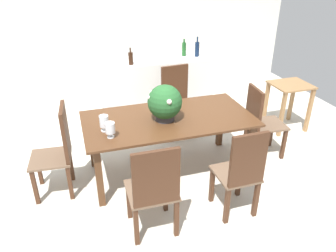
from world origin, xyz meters
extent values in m
plane|color=beige|center=(0.00, 0.00, 0.00)|extent=(7.04, 7.04, 0.00)
cube|color=silver|center=(0.00, 2.60, 1.30)|extent=(6.40, 0.10, 2.60)
cube|color=#4C2D19|center=(0.00, -0.09, 0.74)|extent=(2.01, 1.02, 0.03)
cube|color=#4C2D19|center=(-0.90, -0.49, 0.37)|extent=(0.07, 0.07, 0.73)
cube|color=#4C2D19|center=(0.90, -0.49, 0.37)|extent=(0.07, 0.07, 0.73)
cube|color=#4C2D19|center=(-0.90, 0.31, 0.37)|extent=(0.07, 0.07, 0.73)
cube|color=#4C2D19|center=(0.90, 0.31, 0.37)|extent=(0.07, 0.07, 0.73)
cube|color=#422616|center=(-1.56, 0.11, 0.22)|extent=(0.05, 0.05, 0.44)
cube|color=#422616|center=(-1.59, -0.26, 0.22)|extent=(0.05, 0.05, 0.44)
cube|color=#422616|center=(-1.19, 0.08, 0.22)|extent=(0.05, 0.05, 0.44)
cube|color=#422616|center=(-1.22, -0.29, 0.22)|extent=(0.05, 0.05, 0.44)
cube|color=brown|center=(-1.39, -0.09, 0.46)|extent=(0.48, 0.48, 0.03)
cube|color=#422616|center=(-1.18, -0.11, 0.77)|extent=(0.07, 0.41, 0.60)
cube|color=#422616|center=(0.28, 0.61, 0.22)|extent=(0.05, 0.05, 0.44)
cube|color=#422616|center=(0.66, 0.65, 0.22)|extent=(0.05, 0.05, 0.44)
cube|color=#422616|center=(0.25, 0.95, 0.22)|extent=(0.05, 0.05, 0.44)
cube|color=#422616|center=(0.63, 0.99, 0.22)|extent=(0.05, 0.05, 0.44)
cube|color=brown|center=(0.45, 0.80, 0.46)|extent=(0.49, 0.45, 0.03)
cube|color=#422616|center=(0.44, 0.99, 0.76)|extent=(0.43, 0.08, 0.58)
cube|color=#422616|center=(-0.25, -0.79, 0.22)|extent=(0.04, 0.04, 0.44)
cube|color=#422616|center=(-0.65, -0.78, 0.22)|extent=(0.04, 0.04, 0.44)
cube|color=#422616|center=(-0.26, -1.17, 0.22)|extent=(0.04, 0.04, 0.44)
cube|color=#422616|center=(-0.65, -1.16, 0.22)|extent=(0.04, 0.04, 0.44)
cube|color=brown|center=(-0.45, -0.98, 0.46)|extent=(0.48, 0.46, 0.03)
cube|color=#422616|center=(-0.46, -1.18, 0.75)|extent=(0.43, 0.05, 0.56)
cube|color=#422616|center=(1.57, -0.28, 0.22)|extent=(0.05, 0.05, 0.44)
cube|color=#422616|center=(1.60, 0.07, 0.22)|extent=(0.05, 0.05, 0.44)
cube|color=#422616|center=(1.18, -0.25, 0.22)|extent=(0.05, 0.05, 0.44)
cube|color=#422616|center=(1.21, 0.10, 0.22)|extent=(0.05, 0.05, 0.44)
cube|color=brown|center=(1.39, -0.09, 0.46)|extent=(0.50, 0.47, 0.03)
cube|color=#422616|center=(1.17, -0.07, 0.73)|extent=(0.08, 0.39, 0.52)
cube|color=#422616|center=(0.62, -0.80, 0.22)|extent=(0.04, 0.04, 0.44)
cube|color=#422616|center=(0.28, -0.80, 0.22)|extent=(0.04, 0.04, 0.44)
cube|color=#422616|center=(0.62, -1.15, 0.22)|extent=(0.04, 0.04, 0.44)
cube|color=#422616|center=(0.29, -1.16, 0.22)|extent=(0.04, 0.04, 0.44)
cube|color=brown|center=(0.45, -0.98, 0.46)|extent=(0.42, 0.44, 0.03)
cube|color=#422616|center=(0.46, -1.17, 0.75)|extent=(0.38, 0.04, 0.56)
cylinder|color=#333338|center=(-0.06, -0.13, 0.80)|extent=(0.22, 0.22, 0.08)
sphere|color=#235628|center=(-0.06, -0.13, 0.99)|extent=(0.40, 0.40, 0.40)
sphere|color=silver|center=(-0.05, 0.05, 1.04)|extent=(0.05, 0.05, 0.05)
sphere|color=silver|center=(-0.19, -0.04, 1.09)|extent=(0.04, 0.04, 0.04)
sphere|color=silver|center=(-0.23, -0.12, 1.06)|extent=(0.04, 0.04, 0.04)
sphere|color=silver|center=(-0.06, -0.32, 1.07)|extent=(0.06, 0.06, 0.06)
sphere|color=silver|center=(-0.17, -0.15, 1.05)|extent=(0.05, 0.05, 0.05)
sphere|color=silver|center=(0.03, 0.00, 1.04)|extent=(0.04, 0.04, 0.04)
cylinder|color=silver|center=(-0.77, -0.19, 0.76)|extent=(0.08, 0.08, 0.01)
cylinder|color=silver|center=(-0.77, -0.19, 0.79)|extent=(0.02, 0.02, 0.04)
cylinder|color=silver|center=(-0.77, -0.19, 0.88)|extent=(0.10, 0.10, 0.13)
cylinder|color=silver|center=(-0.73, -0.36, 0.76)|extent=(0.08, 0.08, 0.01)
cylinder|color=silver|center=(-0.73, -0.36, 0.79)|extent=(0.02, 0.02, 0.05)
cylinder|color=silver|center=(-0.73, -0.36, 0.87)|extent=(0.11, 0.11, 0.12)
cylinder|color=silver|center=(-0.06, 0.24, 0.76)|extent=(0.06, 0.06, 0.00)
cylinder|color=silver|center=(-0.06, 0.24, 0.80)|extent=(0.01, 0.01, 0.07)
cone|color=silver|center=(-0.06, 0.24, 0.87)|extent=(0.07, 0.07, 0.07)
cube|color=silver|center=(0.35, 1.69, 0.48)|extent=(1.84, 0.65, 0.96)
cylinder|color=#0F1E38|center=(1.04, 1.63, 1.08)|extent=(0.07, 0.07, 0.24)
cylinder|color=#0F1E38|center=(1.04, 1.63, 1.24)|extent=(0.02, 0.02, 0.09)
cylinder|color=black|center=(-0.11, 1.50, 1.05)|extent=(0.07, 0.07, 0.19)
cylinder|color=black|center=(-0.11, 1.50, 1.18)|extent=(0.02, 0.02, 0.07)
cylinder|color=#194C1E|center=(0.84, 1.72, 1.07)|extent=(0.07, 0.07, 0.22)
cylinder|color=#194C1E|center=(0.84, 1.72, 1.21)|extent=(0.03, 0.03, 0.06)
cube|color=olive|center=(2.14, 0.49, 0.73)|extent=(0.57, 0.52, 0.02)
cube|color=olive|center=(1.90, 0.28, 0.36)|extent=(0.05, 0.05, 0.72)
cube|color=olive|center=(2.38, 0.28, 0.36)|extent=(0.05, 0.05, 0.72)
cube|color=olive|center=(1.90, 0.71, 0.36)|extent=(0.05, 0.05, 0.72)
cube|color=olive|center=(2.38, 0.71, 0.36)|extent=(0.05, 0.05, 0.72)
camera|label=1|loc=(-1.06, -3.44, 2.49)|focal=35.19mm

